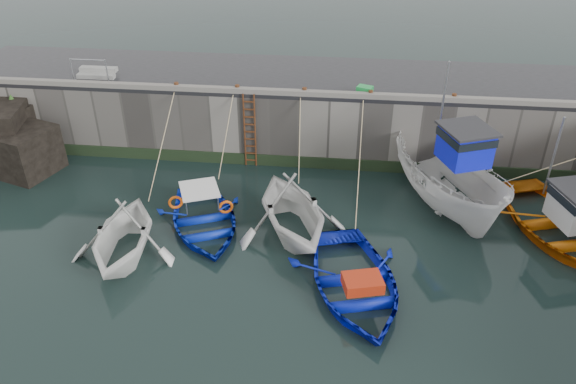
# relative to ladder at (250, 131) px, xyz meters

# --- Properties ---
(ground) EXTENTS (120.00, 120.00, 0.00)m
(ground) POSITION_rel_ladder_xyz_m (2.00, -9.91, -1.59)
(ground) COLOR black
(ground) RESTS_ON ground
(quay_back) EXTENTS (30.00, 5.00, 3.00)m
(quay_back) POSITION_rel_ladder_xyz_m (2.00, 2.59, -0.09)
(quay_back) COLOR slate
(quay_back) RESTS_ON ground
(road_back) EXTENTS (30.00, 5.00, 0.16)m
(road_back) POSITION_rel_ladder_xyz_m (2.00, 2.59, 1.49)
(road_back) COLOR black
(road_back) RESTS_ON quay_back
(kerb_back) EXTENTS (30.00, 0.30, 0.20)m
(kerb_back) POSITION_rel_ladder_xyz_m (2.00, 0.24, 1.67)
(kerb_back) COLOR slate
(kerb_back) RESTS_ON road_back
(algae_back) EXTENTS (30.00, 0.08, 0.50)m
(algae_back) POSITION_rel_ladder_xyz_m (2.00, 0.05, -1.34)
(algae_back) COLOR black
(algae_back) RESTS_ON ground
(ladder) EXTENTS (0.51, 0.08, 3.20)m
(ladder) POSITION_rel_ladder_xyz_m (0.00, 0.00, 0.00)
(ladder) COLOR #3F1E0F
(ladder) RESTS_ON ground
(boat_near_white) EXTENTS (4.08, 4.61, 2.27)m
(boat_near_white) POSITION_rel_ladder_xyz_m (-3.11, -6.51, -1.59)
(boat_near_white) COLOR white
(boat_near_white) RESTS_ON ground
(boat_near_white_rope) EXTENTS (0.04, 4.85, 3.10)m
(boat_near_white_rope) POSITION_rel_ladder_xyz_m (-3.11, -1.96, -1.59)
(boat_near_white_rope) COLOR tan
(boat_near_white_rope) RESTS_ON ground
(boat_near_blue) EXTENTS (4.91, 5.65, 0.98)m
(boat_near_blue) POSITION_rel_ladder_xyz_m (-0.91, -4.65, -1.59)
(boat_near_blue) COLOR #0C27BA
(boat_near_blue) RESTS_ON ground
(boat_near_blue_rope) EXTENTS (0.04, 3.43, 3.10)m
(boat_near_blue_rope) POSITION_rel_ladder_xyz_m (-0.91, -1.03, -1.59)
(boat_near_blue_rope) COLOR tan
(boat_near_blue_rope) RESTS_ON ground
(boat_near_blacktrim) EXTENTS (5.69, 6.03, 2.52)m
(boat_near_blacktrim) POSITION_rel_ladder_xyz_m (2.23, -4.64, -1.59)
(boat_near_blacktrim) COLOR silver
(boat_near_blacktrim) RESTS_ON ground
(boat_near_blacktrim_rope) EXTENTS (0.04, 3.42, 3.10)m
(boat_near_blacktrim_rope) POSITION_rel_ladder_xyz_m (2.23, -1.03, -1.59)
(boat_near_blacktrim_rope) COLOR tan
(boat_near_blacktrim_rope) RESTS_ON ground
(boat_near_navy) EXTENTS (4.97, 6.04, 1.09)m
(boat_near_navy) POSITION_rel_ladder_xyz_m (4.43, -7.43, -1.59)
(boat_near_navy) COLOR #0D20CD
(boat_near_navy) RESTS_ON ground
(boat_near_navy_rope) EXTENTS (0.04, 5.65, 3.10)m
(boat_near_navy_rope) POSITION_rel_ladder_xyz_m (4.43, -2.42, -1.59)
(boat_near_navy_rope) COLOR tan
(boat_near_navy_rope) RESTS_ON ground
(boat_far_white) EXTENTS (4.72, 7.05, 5.55)m
(boat_far_white) POSITION_rel_ladder_xyz_m (7.80, -2.31, -0.52)
(boat_far_white) COLOR silver
(boat_far_white) RESTS_ON ground
(boat_far_orange) EXTENTS (5.80, 6.94, 4.24)m
(boat_far_orange) POSITION_rel_ladder_xyz_m (11.49, -3.72, -1.19)
(boat_far_orange) COLOR orange
(boat_far_orange) RESTS_ON ground
(fish_crate) EXTENTS (0.70, 0.60, 0.31)m
(fish_crate) POSITION_rel_ladder_xyz_m (4.57, 0.65, 1.72)
(fish_crate) COLOR green
(fish_crate) RESTS_ON road_back
(railing) EXTENTS (1.60, 1.05, 1.00)m
(railing) POSITION_rel_ladder_xyz_m (-6.75, 1.33, 1.77)
(railing) COLOR #A5A8AD
(railing) RESTS_ON road_back
(bollard_a) EXTENTS (0.18, 0.18, 0.28)m
(bollard_a) POSITION_rel_ladder_xyz_m (-3.00, 0.34, 1.71)
(bollard_a) COLOR #3F1E0F
(bollard_a) RESTS_ON road_back
(bollard_b) EXTENTS (0.18, 0.18, 0.28)m
(bollard_b) POSITION_rel_ladder_xyz_m (-0.50, 0.34, 1.71)
(bollard_b) COLOR #3F1E0F
(bollard_b) RESTS_ON road_back
(bollard_c) EXTENTS (0.18, 0.18, 0.28)m
(bollard_c) POSITION_rel_ladder_xyz_m (2.20, 0.34, 1.71)
(bollard_c) COLOR #3F1E0F
(bollard_c) RESTS_ON road_back
(bollard_d) EXTENTS (0.18, 0.18, 0.28)m
(bollard_d) POSITION_rel_ladder_xyz_m (4.80, 0.34, 1.71)
(bollard_d) COLOR #3F1E0F
(bollard_d) RESTS_ON road_back
(bollard_e) EXTENTS (0.18, 0.18, 0.28)m
(bollard_e) POSITION_rel_ladder_xyz_m (8.00, 0.34, 1.71)
(bollard_e) COLOR #3F1E0F
(bollard_e) RESTS_ON road_back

